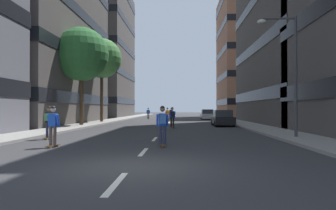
# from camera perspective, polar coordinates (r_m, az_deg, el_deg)

# --- Properties ---
(ground_plane) EXTENTS (190.39, 190.39, 0.00)m
(ground_plane) POSITION_cam_1_polar(r_m,az_deg,el_deg) (40.63, 0.40, -2.98)
(ground_plane) COLOR #333335
(sidewalk_left) EXTENTS (2.65, 87.26, 0.14)m
(sidewalk_left) POSITION_cam_1_polar(r_m,az_deg,el_deg) (45.54, -9.40, -2.63)
(sidewalk_left) COLOR gray
(sidewalk_left) RESTS_ON ground_plane
(sidewalk_right) EXTENTS (2.65, 87.26, 0.14)m
(sidewalk_right) POSITION_cam_1_polar(r_m,az_deg,el_deg) (45.03, 10.68, -2.65)
(sidewalk_right) COLOR gray
(sidewalk_right) RESTS_ON ground_plane
(lane_markings) EXTENTS (0.16, 72.20, 0.01)m
(lane_markings) POSITION_cam_1_polar(r_m,az_deg,el_deg) (41.90, 0.46, -2.91)
(lane_markings) COLOR silver
(lane_markings) RESTS_ON ground_plane
(building_left_mid) EXTENTS (13.56, 21.98, 27.29)m
(building_left_mid) POSITION_cam_1_polar(r_m,az_deg,el_deg) (39.76, -24.78, 17.10)
(building_left_mid) COLOR #4C4744
(building_left_mid) RESTS_ON ground_plane
(building_left_far) EXTENTS (13.56, 19.68, 25.64)m
(building_left_far) POSITION_cam_1_polar(r_m,az_deg,el_deg) (64.37, -13.45, 9.44)
(building_left_far) COLOR #4C4744
(building_left_far) RESTS_ON ground_plane
(building_right_far) EXTENTS (13.56, 16.43, 23.78)m
(building_right_far) POSITION_cam_1_polar(r_m,az_deg,el_deg) (63.49, 15.78, 8.73)
(building_right_far) COLOR #9E6B51
(building_right_far) RESTS_ON ground_plane
(parked_car_near) EXTENTS (1.82, 4.40, 1.52)m
(parked_car_near) POSITION_cam_1_polar(r_m,az_deg,el_deg) (30.00, 9.96, -2.47)
(parked_car_near) COLOR black
(parked_car_near) RESTS_ON ground_plane
(parked_car_mid) EXTENTS (1.82, 4.40, 1.52)m
(parked_car_mid) POSITION_cam_1_polar(r_m,az_deg,el_deg) (47.55, 7.17, -1.79)
(parked_car_mid) COLOR silver
(parked_car_mid) RESTS_ON ground_plane
(street_tree_near) EXTENTS (4.64, 4.64, 9.74)m
(street_tree_near) POSITION_cam_1_polar(r_m,az_deg,el_deg) (37.75, -12.04, 8.32)
(street_tree_near) COLOR #4C3823
(street_tree_near) RESTS_ON sidewalk_left
(street_tree_mid) EXTENTS (5.03, 5.03, 9.13)m
(street_tree_mid) POSITION_cam_1_polar(r_m,az_deg,el_deg) (30.63, -15.53, 8.92)
(street_tree_mid) COLOR #4C3823
(street_tree_mid) RESTS_ON sidewalk_left
(streetlamp_right) EXTENTS (2.13, 0.30, 6.50)m
(streetlamp_right) POSITION_cam_1_polar(r_m,az_deg,el_deg) (18.18, 21.24, 7.23)
(streetlamp_right) COLOR #3F3F44
(streetlamp_right) RESTS_ON sidewalk_right
(skater_0) EXTENTS (0.56, 0.92, 1.78)m
(skater_0) POSITION_cam_1_polar(r_m,az_deg,el_deg) (26.38, 0.81, -2.04)
(skater_0) COLOR brown
(skater_0) RESTS_ON ground_plane
(skater_1) EXTENTS (0.57, 0.92, 1.78)m
(skater_1) POSITION_cam_1_polar(r_m,az_deg,el_deg) (49.11, -3.64, -1.43)
(skater_1) COLOR brown
(skater_1) RESTS_ON ground_plane
(skater_2) EXTENTS (0.56, 0.92, 1.78)m
(skater_2) POSITION_cam_1_polar(r_m,az_deg,el_deg) (13.62, -1.01, -3.36)
(skater_2) COLOR brown
(skater_2) RESTS_ON ground_plane
(skater_3) EXTENTS (0.54, 0.91, 1.78)m
(skater_3) POSITION_cam_1_polar(r_m,az_deg,el_deg) (17.99, -21.02, -2.65)
(skater_3) COLOR brown
(skater_3) RESTS_ON ground_plane
(skater_4) EXTENTS (0.56, 0.92, 1.78)m
(skater_4) POSITION_cam_1_polar(r_m,az_deg,el_deg) (39.38, -0.11, -1.62)
(skater_4) COLOR brown
(skater_4) RESTS_ON ground_plane
(skater_5) EXTENTS (0.57, 0.92, 1.78)m
(skater_5) POSITION_cam_1_polar(r_m,az_deg,el_deg) (50.56, 0.55, -1.37)
(skater_5) COLOR brown
(skater_5) RESTS_ON ground_plane
(skater_6) EXTENTS (0.55, 0.92, 1.78)m
(skater_6) POSITION_cam_1_polar(r_m,az_deg,el_deg) (14.21, -20.31, -3.32)
(skater_6) COLOR brown
(skater_6) RESTS_ON ground_plane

